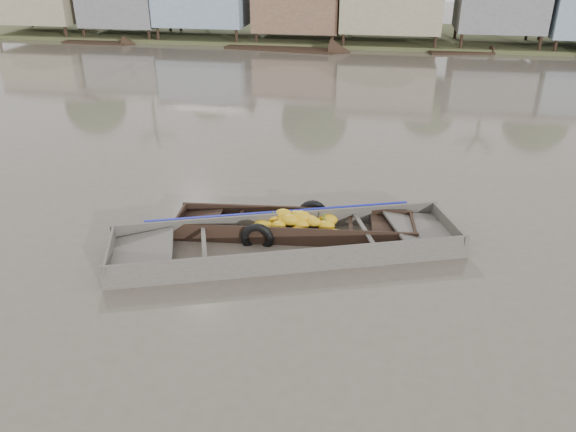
# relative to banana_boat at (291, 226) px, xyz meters

# --- Properties ---
(ground) EXTENTS (120.00, 120.00, 0.00)m
(ground) POSITION_rel_banana_boat_xyz_m (-0.42, -1.16, -0.18)
(ground) COLOR #534B3F
(ground) RESTS_ON ground
(banana_boat) EXTENTS (6.05, 1.93, 0.84)m
(banana_boat) POSITION_rel_banana_boat_xyz_m (0.00, 0.00, 0.00)
(banana_boat) COLOR black
(banana_boat) RESTS_ON ground
(viewer_boat) EXTENTS (8.44, 4.72, 0.66)m
(viewer_boat) POSITION_rel_banana_boat_xyz_m (0.06, -0.87, -0.10)
(viewer_boat) COLOR #3E3834
(viewer_boat) RESTS_ON ground
(distant_boats) EXTENTS (47.45, 16.11, 1.38)m
(distant_boats) POSITION_rel_banana_boat_xyz_m (12.70, 23.28, 0.03)
(distant_boats) COLOR black
(distant_boats) RESTS_ON ground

